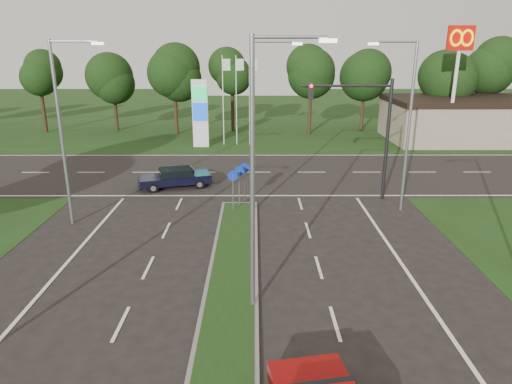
{
  "coord_description": "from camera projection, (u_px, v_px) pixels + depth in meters",
  "views": [
    {
      "loc": [
        0.88,
        -7.89,
        8.59
      ],
      "look_at": [
        0.93,
        12.34,
        2.2
      ],
      "focal_mm": 32.0,
      "sensor_mm": 36.0,
      "label": 1
    }
  ],
  "objects": [
    {
      "name": "verge_far",
      "position": [
        248.0,
        114.0,
        62.55
      ],
      "size": [
        160.0,
        50.0,
        0.02
      ],
      "primitive_type": "cube",
      "color": "black",
      "rests_on": "ground"
    },
    {
      "name": "cross_road",
      "position": [
        243.0,
        173.0,
        33.0
      ],
      "size": [
        160.0,
        12.0,
        0.02
      ],
      "primitive_type": "cube",
      "color": "black",
      "rests_on": "ground"
    },
    {
      "name": "median_kerb",
      "position": [
        226.0,
        341.0,
        13.91
      ],
      "size": [
        2.0,
        26.0,
        0.12
      ],
      "primitive_type": "cube",
      "color": "slate",
      "rests_on": "ground"
    },
    {
      "name": "commercial_building",
      "position": [
        474.0,
        120.0,
        43.89
      ],
      "size": [
        16.0,
        9.0,
        4.0
      ],
      "primitive_type": "cube",
      "color": "gray",
      "rests_on": "ground"
    },
    {
      "name": "streetlight_median_near",
      "position": [
        259.0,
        166.0,
        14.3
      ],
      "size": [
        2.53,
        0.22,
        9.0
      ],
      "color": "gray",
      "rests_on": "ground"
    },
    {
      "name": "streetlight_median_far",
      "position": [
        257.0,
        119.0,
        23.84
      ],
      "size": [
        2.53,
        0.22,
        9.0
      ],
      "color": "gray",
      "rests_on": "ground"
    },
    {
      "name": "streetlight_left_far",
      "position": [
        64.0,
        125.0,
        21.91
      ],
      "size": [
        2.53,
        0.22,
        9.0
      ],
      "color": "gray",
      "rests_on": "ground"
    },
    {
      "name": "streetlight_right_far",
      "position": [
        406.0,
        119.0,
        23.86
      ],
      "size": [
        2.53,
        0.22,
        9.0
      ],
      "rotation": [
        0.0,
        0.0,
        3.14
      ],
      "color": "gray",
      "rests_on": "ground"
    },
    {
      "name": "traffic_signal",
      "position": [
        366.0,
        121.0,
        25.89
      ],
      "size": [
        5.1,
        0.42,
        7.0
      ],
      "color": "black",
      "rests_on": "ground"
    },
    {
      "name": "median_signs",
      "position": [
        239.0,
        178.0,
        25.23
      ],
      "size": [
        1.16,
        1.76,
        2.38
      ],
      "color": "gray",
      "rests_on": "ground"
    },
    {
      "name": "gas_pylon",
      "position": [
        203.0,
        112.0,
        40.65
      ],
      "size": [
        5.8,
        1.26,
        8.0
      ],
      "color": "silver",
      "rests_on": "ground"
    },
    {
      "name": "mcdonalds_sign",
      "position": [
        459.0,
        56.0,
        38.23
      ],
      "size": [
        2.2,
        0.47,
        10.4
      ],
      "color": "silver",
      "rests_on": "ground"
    },
    {
      "name": "treeline_far",
      "position": [
        247.0,
        66.0,
        46.13
      ],
      "size": [
        6.0,
        6.0,
        9.9
      ],
      "color": "black",
      "rests_on": "ground"
    },
    {
      "name": "navy_sedan",
      "position": [
        175.0,
        177.0,
        29.29
      ],
      "size": [
        4.86,
        3.06,
        1.24
      ],
      "rotation": [
        0.0,
        0.0,
        1.86
      ],
      "color": "black",
      "rests_on": "ground"
    }
  ]
}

